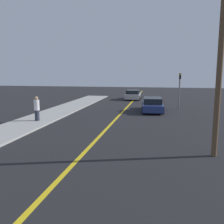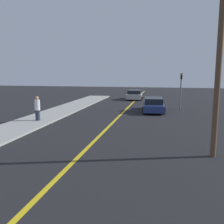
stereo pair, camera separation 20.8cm
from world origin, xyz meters
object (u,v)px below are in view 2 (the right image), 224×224
utility_pole (219,63)px  traffic_light (181,87)px  pedestrian_by_sign (37,108)px  car_near_right_lane (154,105)px  car_ahead_center (135,95)px

utility_pole → traffic_light: bearing=92.3°
traffic_light → pedestrian_by_sign: bearing=-142.5°
car_near_right_lane → car_ahead_center: car_near_right_lane is taller
car_near_right_lane → traffic_light: traffic_light is taller
traffic_light → utility_pole: (0.55, -13.53, 1.80)m
traffic_light → car_ahead_center: bearing=122.5°
car_ahead_center → utility_pole: 22.91m
car_ahead_center → utility_pole: utility_pole is taller
car_near_right_lane → traffic_light: 3.22m
car_ahead_center → pedestrian_by_sign: size_ratio=2.21×
car_ahead_center → pedestrian_by_sign: bearing=-108.3°
car_near_right_lane → traffic_light: (2.47, 1.37, 1.56)m
car_near_right_lane → car_ahead_center: (-2.85, 9.72, -0.01)m
car_ahead_center → traffic_light: 10.03m
car_near_right_lane → pedestrian_by_sign: pedestrian_by_sign is taller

